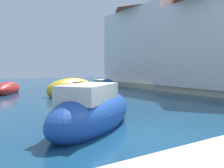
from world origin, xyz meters
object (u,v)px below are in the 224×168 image
(moored_boat_2, at_px, (8,89))
(waterfront_building_main, at_px, (221,37))
(moored_boat_0, at_px, (71,89))
(moored_boat_1, at_px, (93,112))
(waterfront_building_annex, at_px, (146,42))
(moored_boat_8, at_px, (107,84))

(moored_boat_2, height_order, waterfront_building_main, waterfront_building_main)
(moored_boat_0, bearing_deg, moored_boat_2, 112.93)
(moored_boat_1, bearing_deg, waterfront_building_annex, 6.84)
(moored_boat_8, height_order, waterfront_building_main, waterfront_building_main)
(waterfront_building_main, bearing_deg, moored_boat_1, -162.37)
(moored_boat_0, height_order, moored_boat_8, moored_boat_0)
(moored_boat_0, relative_size, waterfront_building_annex, 0.47)
(moored_boat_0, relative_size, moored_boat_2, 1.07)
(moored_boat_1, relative_size, moored_boat_8, 1.53)
(moored_boat_8, distance_m, waterfront_building_annex, 6.74)
(moored_boat_8, xyz_separation_m, waterfront_building_annex, (5.05, -0.06, 4.46))
(waterfront_building_annex, bearing_deg, moored_boat_8, 179.34)
(waterfront_building_annex, bearing_deg, moored_boat_2, -179.07)
(moored_boat_1, distance_m, moored_boat_8, 15.85)
(moored_boat_2, bearing_deg, moored_boat_8, -60.67)
(moored_boat_2, relative_size, waterfront_building_main, 0.48)
(moored_boat_8, bearing_deg, waterfront_building_main, 69.89)
(moored_boat_1, relative_size, waterfront_building_annex, 0.51)
(moored_boat_2, bearing_deg, waterfront_building_annex, -61.54)
(waterfront_building_main, bearing_deg, waterfront_building_annex, 90.00)
(moored_boat_1, distance_m, waterfront_building_main, 14.86)
(waterfront_building_main, xyz_separation_m, waterfront_building_annex, (0.00, 8.89, 0.40))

